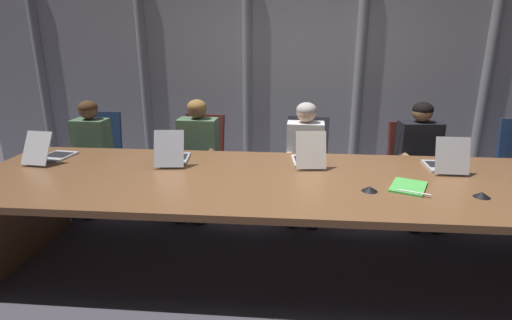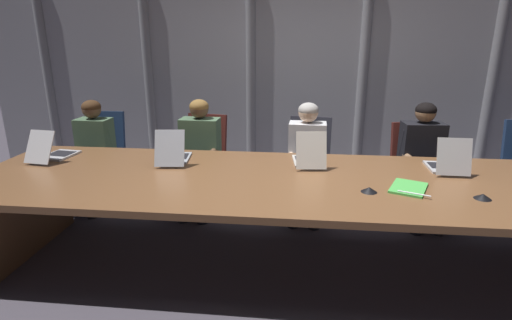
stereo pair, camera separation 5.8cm
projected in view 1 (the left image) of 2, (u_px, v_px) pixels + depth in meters
name	position (u px, v px, depth m)	size (l,w,h in m)	color
ground_plane	(305.00, 267.00, 3.19)	(16.63, 16.63, 0.00)	#47424C
conference_table	(308.00, 195.00, 3.01)	(5.13, 1.38, 0.75)	brown
curtain_backdrop	(304.00, 73.00, 4.96)	(8.32, 0.17, 2.65)	#9999A0
laptop_left_end	(51.00, 154.00, 3.42)	(0.28, 0.47, 0.27)	#BCBCC1
laptop_left_mid	(173.00, 155.00, 3.36)	(0.28, 0.46, 0.30)	#A8ADB7
laptop_center	(308.00, 157.00, 3.30)	(0.28, 0.43, 0.30)	beige
laptop_right_mid	(445.00, 163.00, 3.16)	(0.25, 0.38, 0.29)	#BCBCC1
office_chair_left_end	(99.00, 170.00, 4.38)	(0.60, 0.60, 0.98)	navy
office_chair_left_mid	(200.00, 173.00, 4.29)	(0.60, 0.61, 0.97)	#511E19
office_chair_center	(305.00, 176.00, 4.19)	(0.60, 0.60, 0.96)	#2D2D38
office_chair_right_mid	(412.00, 180.00, 4.10)	(0.60, 0.61, 0.93)	#511E19
person_left_end	(88.00, 149.00, 4.14)	(0.37, 0.56, 1.14)	#4C6B4C
person_left_mid	(196.00, 150.00, 4.05)	(0.42, 0.56, 1.16)	#4C6B4C
person_center	(305.00, 154.00, 3.95)	(0.39, 0.56, 1.15)	silver
person_right_mid	(421.00, 155.00, 3.86)	(0.43, 0.57, 1.17)	black
conference_mic_left_side	(370.00, 189.00, 2.73)	(0.11, 0.11, 0.04)	black
conference_mic_middle	(482.00, 195.00, 2.63)	(0.11, 0.11, 0.04)	black
spiral_notepad	(409.00, 187.00, 2.79)	(0.32, 0.37, 0.03)	#4CB74C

